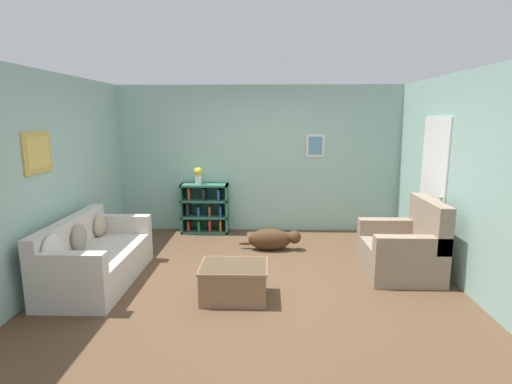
{
  "coord_description": "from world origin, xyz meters",
  "views": [
    {
      "loc": [
        0.14,
        -4.91,
        2.06
      ],
      "look_at": [
        0.0,
        0.4,
        1.05
      ],
      "focal_mm": 28.0,
      "sensor_mm": 36.0,
      "label": 1
    }
  ],
  "objects": [
    {
      "name": "dog",
      "position": [
        0.24,
        1.08,
        0.17
      ],
      "size": [
        0.98,
        0.3,
        0.33
      ],
      "color": "#472D19",
      "rests_on": "ground_plane"
    },
    {
      "name": "recliner_chair",
      "position": [
        1.96,
        0.14,
        0.35
      ],
      "size": [
        0.9,
        1.01,
        1.0
      ],
      "color": "gray",
      "rests_on": "ground_plane"
    },
    {
      "name": "vase",
      "position": [
        -1.06,
        2.02,
        1.05
      ],
      "size": [
        0.14,
        0.14,
        0.29
      ],
      "color": "silver",
      "rests_on": "bookshelf"
    },
    {
      "name": "wall_back",
      "position": [
        0.0,
        2.25,
        1.3
      ],
      "size": [
        5.6,
        0.13,
        2.6
      ],
      "color": "#93BCB2",
      "rests_on": "ground_plane"
    },
    {
      "name": "couch",
      "position": [
        -2.01,
        -0.22,
        0.31
      ],
      "size": [
        0.85,
        1.76,
        0.81
      ],
      "color": "beige",
      "rests_on": "ground_plane"
    },
    {
      "name": "bookshelf",
      "position": [
        -0.96,
        2.04,
        0.43
      ],
      "size": [
        0.83,
        0.33,
        0.88
      ],
      "color": "#2D6B56",
      "rests_on": "ground_plane"
    },
    {
      "name": "ground_plane",
      "position": [
        0.0,
        0.0,
        0.0
      ],
      "size": [
        14.0,
        14.0,
        0.0
      ],
      "primitive_type": "plane",
      "color": "brown"
    },
    {
      "name": "wall_right",
      "position": [
        2.55,
        0.02,
        1.29
      ],
      "size": [
        0.16,
        5.0,
        2.6
      ],
      "color": "#93BCB2",
      "rests_on": "ground_plane"
    },
    {
      "name": "wall_left",
      "position": [
        -2.55,
        -0.0,
        1.3
      ],
      "size": [
        0.13,
        5.0,
        2.6
      ],
      "color": "#93BCB2",
      "rests_on": "ground_plane"
    },
    {
      "name": "coffee_table",
      "position": [
        -0.22,
        -0.63,
        0.21
      ],
      "size": [
        0.76,
        0.58,
        0.4
      ],
      "color": "#846647",
      "rests_on": "ground_plane"
    }
  ]
}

